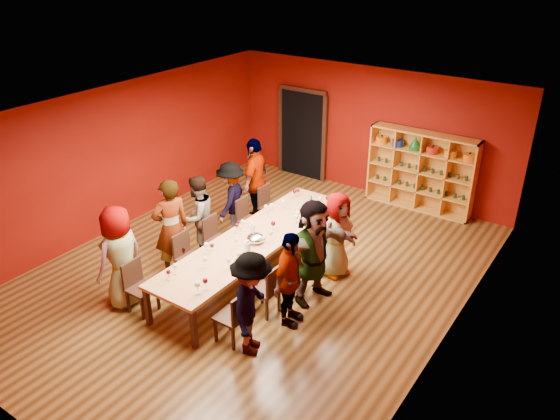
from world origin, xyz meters
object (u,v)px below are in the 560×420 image
object	(u,v)px
chair_person_right_0	(235,315)
chair_person_right_2	(295,267)
person_left_1	(171,228)
person_right_2	(314,252)
wine_bottle	(311,204)
person_left_2	(198,216)
chair_person_right_1	(268,288)
chair_person_left_1	(186,254)
person_left_3	(231,199)
person_right_0	(252,304)
chair_person_left_2	(215,236)
chair_person_left_4	(268,204)
shelving_unit	(422,167)
person_left_0	(120,257)
tasting_table	(255,239)
person_left_4	(255,181)
person_right_1	(290,280)
spittoon_bowl	(256,238)
chair_person_left_0	(138,284)
person_right_3	(336,235)
chair_person_right_3	(321,245)
chair_person_left_3	(247,217)

from	to	relation	value
chair_person_right_0	chair_person_right_2	size ratio (longest dim) A/B	1.00
person_left_1	chair_person_right_2	size ratio (longest dim) A/B	2.09
person_right_2	wine_bottle	bearing A→B (deg)	46.42
person_left_2	chair_person_right_1	world-z (taller)	person_left_2
chair_person_left_1	person_left_3	xyz separation A→B (m)	(-0.39, 1.76, 0.29)
person_left_1	person_right_0	bearing A→B (deg)	94.44
chair_person_left_2	chair_person_right_2	size ratio (longest dim) A/B	1.00
chair_person_left_4	wine_bottle	bearing A→B (deg)	-8.07
shelving_unit	person_left_3	bearing A→B (deg)	-128.54
chair_person_left_1	chair_person_right_0	xyz separation A→B (m)	(1.82, -0.88, 0.00)
chair_person_left_1	chair_person_right_0	size ratio (longest dim) A/B	1.00
person_left_0	person_left_1	bearing A→B (deg)	177.69
tasting_table	chair_person_right_0	xyz separation A→B (m)	(0.91, -1.71, -0.20)
person_right_0	chair_person_right_1	distance (m)	0.97
person_left_4	tasting_table	bearing A→B (deg)	22.24
person_right_1	spittoon_bowl	distance (m)	1.40
person_right_2	person_left_0	bearing A→B (deg)	140.28
tasting_table	chair_person_left_1	xyz separation A→B (m)	(-0.91, -0.83, -0.20)
wine_bottle	chair_person_left_0	bearing A→B (deg)	-108.40
person_left_2	chair_person_right_1	bearing A→B (deg)	71.89
person_left_4	chair_person_right_2	world-z (taller)	person_left_4
person_left_2	person_right_3	bearing A→B (deg)	110.56
person_right_3	chair_person_left_1	bearing A→B (deg)	143.54
spittoon_bowl	chair_person_right_0	bearing A→B (deg)	-63.37
person_right_1	chair_person_left_0	bearing A→B (deg)	106.93
chair_person_left_2	person_right_3	bearing A→B (deg)	22.03
tasting_table	spittoon_bowl	bearing A→B (deg)	-49.09
chair_person_left_4	person_right_0	bearing A→B (deg)	-57.64
chair_person_left_4	person_right_3	size ratio (longest dim) A/B	0.55
person_left_2	person_right_1	distance (m)	2.75
chair_person_right_2	chair_person_right_3	world-z (taller)	same
chair_person_right_2	person_left_2	bearing A→B (deg)	179.25
chair_person_right_0	tasting_table	bearing A→B (deg)	117.97
chair_person_left_2	person_right_1	distance (m)	2.39
tasting_table	chair_person_left_3	world-z (taller)	chair_person_left_3
person_left_3	person_right_1	world-z (taller)	person_right_1
chair_person_left_3	chair_person_right_1	distance (m)	2.55
person_left_4	spittoon_bowl	distance (m)	2.27
chair_person_left_4	person_right_3	distance (m)	2.31
chair_person_right_0	wine_bottle	bearing A→B (deg)	101.64
chair_person_left_1	person_right_3	distance (m)	2.70
person_left_2	person_right_0	xyz separation A→B (m)	(2.55, -1.66, 0.02)
chair_person_left_1	chair_person_right_1	xyz separation A→B (m)	(1.82, -0.03, 0.00)
person_left_0	person_right_0	bearing A→B (deg)	94.97
chair_person_left_0	person_right_2	size ratio (longest dim) A/B	0.48
chair_person_left_1	person_right_2	world-z (taller)	person_right_2
chair_person_left_2	chair_person_right_3	size ratio (longest dim) A/B	1.00
chair_person_left_2	person_right_1	xyz separation A→B (m)	(2.23, -0.80, 0.32)
tasting_table	person_left_3	bearing A→B (deg)	144.51
person_left_3	chair_person_left_4	xyz separation A→B (m)	(0.39, 0.74, -0.29)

